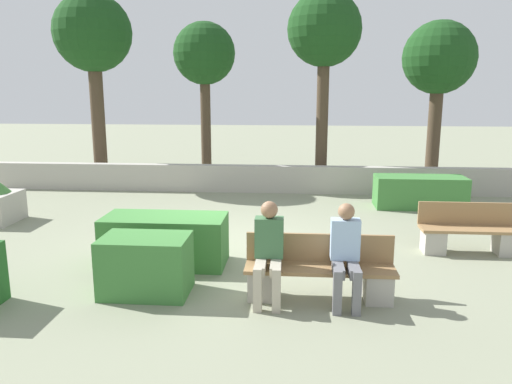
# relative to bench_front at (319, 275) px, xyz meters

# --- Properties ---
(ground_plane) EXTENTS (60.00, 60.00, 0.00)m
(ground_plane) POSITION_rel_bench_front_xyz_m (-1.54, 2.18, -0.33)
(ground_plane) COLOR gray
(perimeter_wall) EXTENTS (14.55, 0.30, 0.74)m
(perimeter_wall) POSITION_rel_bench_front_xyz_m (-1.54, 6.99, 0.03)
(perimeter_wall) COLOR #ADA89E
(perimeter_wall) RESTS_ON ground_plane
(bench_front) EXTENTS (2.02, 0.49, 0.85)m
(bench_front) POSITION_rel_bench_front_xyz_m (0.00, 0.00, 0.00)
(bench_front) COLOR #937047
(bench_front) RESTS_ON ground_plane
(bench_left_side) EXTENTS (1.69, 0.48, 0.85)m
(bench_left_side) POSITION_rel_bench_front_xyz_m (2.67, 2.14, -0.01)
(bench_left_side) COLOR #937047
(bench_left_side) RESTS_ON ground_plane
(person_seated_man) EXTENTS (0.38, 0.63, 1.34)m
(person_seated_man) POSITION_rel_bench_front_xyz_m (0.32, -0.14, 0.41)
(person_seated_man) COLOR slate
(person_seated_man) RESTS_ON ground_plane
(person_seated_woman) EXTENTS (0.38, 0.63, 1.35)m
(person_seated_woman) POSITION_rel_bench_front_xyz_m (-0.68, -0.14, 0.41)
(person_seated_woman) COLOR #B2A893
(person_seated_woman) RESTS_ON ground_plane
(hedge_block_near_right) EXTENTS (1.95, 0.88, 0.80)m
(hedge_block_near_right) POSITION_rel_bench_front_xyz_m (-2.43, 1.16, 0.07)
(hedge_block_near_right) COLOR #3D7A38
(hedge_block_near_right) RESTS_ON ground_plane
(hedge_block_mid_left) EXTENTS (2.09, 0.84, 0.75)m
(hedge_block_mid_left) POSITION_rel_bench_front_xyz_m (2.61, 5.49, 0.04)
(hedge_block_mid_left) COLOR #3D7A38
(hedge_block_mid_left) RESTS_ON ground_plane
(hedge_block_mid_right) EXTENTS (1.19, 0.77, 0.82)m
(hedge_block_mid_right) POSITION_rel_bench_front_xyz_m (-2.39, -0.03, 0.07)
(hedge_block_mid_right) COLOR #3D7A38
(hedge_block_mid_right) RESTS_ON ground_plane
(tree_leftmost) EXTENTS (2.21, 2.21, 5.45)m
(tree_leftmost) POSITION_rel_bench_front_xyz_m (-6.16, 7.92, 3.89)
(tree_leftmost) COLOR #473828
(tree_leftmost) RESTS_ON ground_plane
(tree_center_left) EXTENTS (1.82, 1.82, 4.71)m
(tree_center_left) POSITION_rel_bench_front_xyz_m (-3.07, 8.53, 3.37)
(tree_center_left) COLOR #473828
(tree_center_left) RESTS_ON ground_plane
(tree_center_right) EXTENTS (2.02, 2.02, 5.38)m
(tree_center_right) POSITION_rel_bench_front_xyz_m (0.37, 7.78, 3.92)
(tree_center_right) COLOR #473828
(tree_center_right) RESTS_ON ground_plane
(tree_rightmost) EXTENTS (2.04, 2.04, 4.67)m
(tree_rightmost) POSITION_rel_bench_front_xyz_m (3.62, 8.42, 3.21)
(tree_rightmost) COLOR #473828
(tree_rightmost) RESTS_ON ground_plane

